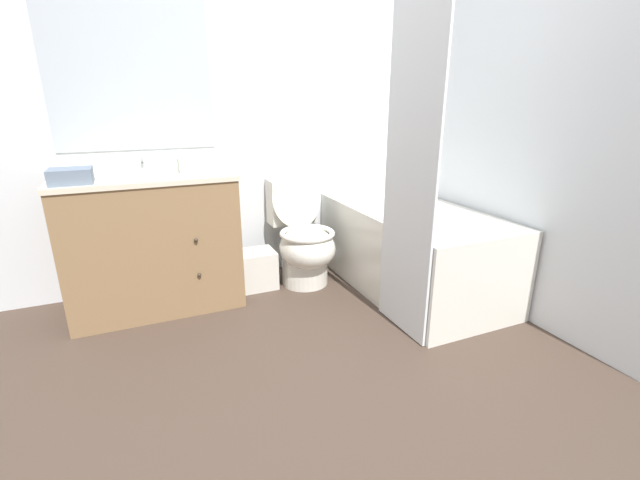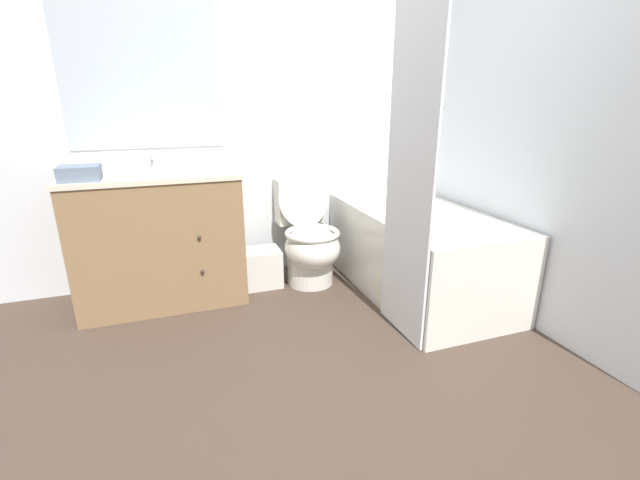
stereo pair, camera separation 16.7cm
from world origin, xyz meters
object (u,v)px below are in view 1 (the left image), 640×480
at_px(vanity_cabinet, 153,240).
at_px(sink_faucet, 143,164).
at_px(bath_towel_folded, 440,225).
at_px(wastebasket, 256,269).
at_px(toilet, 303,241).
at_px(tissue_box, 189,165).
at_px(bathtub, 411,249).
at_px(hand_towel_folded, 71,176).

xyz_separation_m(vanity_cabinet, sink_faucet, (-0.00, 0.21, 0.46)).
bearing_deg(bath_towel_folded, wastebasket, 134.06).
height_order(sink_faucet, bath_towel_folded, sink_faucet).
distance_m(toilet, tissue_box, 0.94).
distance_m(vanity_cabinet, sink_faucet, 0.50).
relative_size(sink_faucet, tissue_box, 0.98).
relative_size(vanity_cabinet, wastebasket, 3.81).
bearing_deg(bathtub, bath_towel_folded, -107.66).
relative_size(bathtub, tissue_box, 10.06).
distance_m(vanity_cabinet, toilet, 1.01).
xyz_separation_m(vanity_cabinet, toilet, (1.00, -0.06, -0.12)).
bearing_deg(wastebasket, bathtub, -23.36).
bearing_deg(sink_faucet, hand_towel_folded, -135.32).
xyz_separation_m(hand_towel_folded, bath_towel_folded, (1.90, -0.74, -0.30)).
bearing_deg(vanity_cabinet, bathtub, -14.95).
xyz_separation_m(toilet, bathtub, (0.67, -0.39, -0.03)).
bearing_deg(bath_towel_folded, toilet, 121.59).
height_order(bathtub, hand_towel_folded, hand_towel_folded).
height_order(tissue_box, hand_towel_folded, tissue_box).
relative_size(toilet, bath_towel_folded, 2.60).
relative_size(vanity_cabinet, tissue_box, 7.18).
relative_size(bathtub, bath_towel_folded, 4.67).
relative_size(tissue_box, hand_towel_folded, 0.68).
bearing_deg(hand_towel_folded, vanity_cabinet, 23.64).
bearing_deg(bathtub, hand_towel_folded, 172.11).
height_order(toilet, hand_towel_folded, hand_towel_folded).
height_order(toilet, bath_towel_folded, toilet).
xyz_separation_m(sink_faucet, bath_towel_folded, (1.53, -1.11, -0.29)).
bearing_deg(hand_towel_folded, bath_towel_folded, -21.34).
xyz_separation_m(sink_faucet, hand_towel_folded, (-0.37, -0.37, 0.01)).
bearing_deg(vanity_cabinet, wastebasket, -0.77).
bearing_deg(toilet, bathtub, -30.24).
height_order(vanity_cabinet, bath_towel_folded, vanity_cabinet).
relative_size(toilet, wastebasket, 2.97).
relative_size(vanity_cabinet, hand_towel_folded, 4.90).
distance_m(tissue_box, bath_towel_folded, 1.57).
bearing_deg(tissue_box, toilet, -3.48).
bearing_deg(toilet, vanity_cabinet, 176.71).
relative_size(hand_towel_folded, bath_towel_folded, 0.68).
distance_m(sink_faucet, hand_towel_folded, 0.52).
distance_m(bathtub, bath_towel_folded, 0.58).
distance_m(hand_towel_folded, bath_towel_folded, 2.06).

